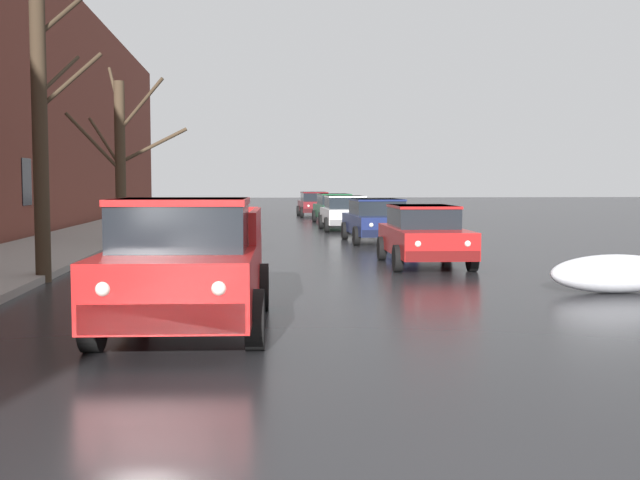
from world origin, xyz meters
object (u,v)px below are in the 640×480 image
sedan_maroon_at_far_intersection (314,204)px  sedan_red_parked_kerbside_close (424,234)px  bare_tree_mid_block (121,156)px  bare_tree_second_along_sidewalk (43,100)px  pickup_truck_red_approaching_near_lane (187,264)px  sedan_green_queued_behind_truck (334,208)px  sedan_darkblue_parked_kerbside_mid (377,219)px  sedan_white_parked_far_down_block (345,212)px

sedan_maroon_at_far_intersection → sedan_red_parked_kerbside_close: bearing=-89.2°
sedan_maroon_at_far_intersection → bare_tree_mid_block: bearing=-111.2°
bare_tree_second_along_sidewalk → pickup_truck_red_approaching_near_lane: 6.82m
sedan_red_parked_kerbside_close → sedan_green_queued_behind_truck: 19.56m
bare_tree_mid_block → bare_tree_second_along_sidewalk: bearing=-89.8°
sedan_green_queued_behind_truck → sedan_red_parked_kerbside_close: bearing=-89.9°
pickup_truck_red_approaching_near_lane → sedan_darkblue_parked_kerbside_mid: 16.01m
sedan_red_parked_kerbside_close → sedan_maroon_at_far_intersection: bearing=90.8°
sedan_red_parked_kerbside_close → sedan_darkblue_parked_kerbside_mid: same height
bare_tree_second_along_sidewalk → sedan_darkblue_parked_kerbside_mid: size_ratio=1.64×
sedan_darkblue_parked_kerbside_mid → bare_tree_mid_block: bearing=-178.0°
sedan_darkblue_parked_kerbside_mid → sedan_green_queued_behind_truck: size_ratio=1.05×
sedan_darkblue_parked_kerbside_mid → sedan_white_parked_far_down_block: bearing=92.5°
bare_tree_second_along_sidewalk → sedan_red_parked_kerbside_close: (8.10, 2.39, -2.80)m
bare_tree_mid_block → sedan_white_parked_far_down_block: bearing=40.3°
sedan_white_parked_far_down_block → sedan_maroon_at_far_intersection: size_ratio=0.90×
pickup_truck_red_approaching_near_lane → sedan_maroon_at_far_intersection: bearing=82.6°
sedan_green_queued_behind_truck → bare_tree_second_along_sidewalk: bearing=-110.2°
bare_tree_mid_block → sedan_maroon_at_far_intersection: (7.74, 19.94, -2.04)m
pickup_truck_red_approaching_near_lane → sedan_green_queued_behind_truck: bearing=79.9°
bare_tree_mid_block → sedan_maroon_at_far_intersection: 21.49m
sedan_darkblue_parked_kerbside_mid → sedan_white_parked_far_down_block: size_ratio=1.12×
pickup_truck_red_approaching_near_lane → sedan_maroon_at_far_intersection: (4.53, 34.86, -0.13)m
sedan_white_parked_far_down_block → sedan_green_queued_behind_truck: 5.72m
bare_tree_second_along_sidewalk → sedan_red_parked_kerbside_close: size_ratio=1.64×
sedan_darkblue_parked_kerbside_mid → sedan_white_parked_far_down_block: same height
bare_tree_second_along_sidewalk → sedan_white_parked_far_down_block: 18.28m
pickup_truck_red_approaching_near_lane → bare_tree_mid_block: bearing=102.2°
bare_tree_second_along_sidewalk → sedan_red_parked_kerbside_close: bearing=16.5°
pickup_truck_red_approaching_near_lane → sedan_red_parked_kerbside_close: bearing=57.8°
bare_tree_second_along_sidewalk → sedan_green_queued_behind_truck: 23.56m
sedan_red_parked_kerbside_close → pickup_truck_red_approaching_near_lane: bearing=-122.2°
sedan_white_parked_far_down_block → sedan_green_queued_behind_truck: (0.17, 5.71, 0.00)m
bare_tree_mid_block → pickup_truck_red_approaching_near_lane: bearing=-77.8°
bare_tree_second_along_sidewalk → sedan_green_queued_behind_truck: bearing=69.8°
bare_tree_mid_block → pickup_truck_red_approaching_near_lane: 15.38m
sedan_white_parked_far_down_block → sedan_maroon_at_far_intersection: (-0.20, 13.22, 0.00)m
sedan_darkblue_parked_kerbside_mid → sedan_white_parked_far_down_block: 6.44m
bare_tree_mid_block → sedan_maroon_at_far_intersection: bearing=68.8°
pickup_truck_red_approaching_near_lane → sedan_red_parked_kerbside_close: 9.22m
pickup_truck_red_approaching_near_lane → sedan_maroon_at_far_intersection: pickup_truck_red_approaching_near_lane is taller
bare_tree_second_along_sidewalk → bare_tree_mid_block: 9.54m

